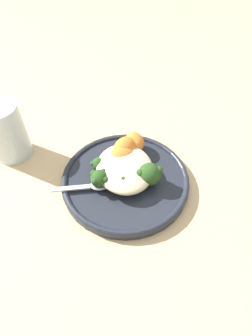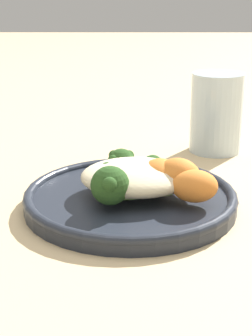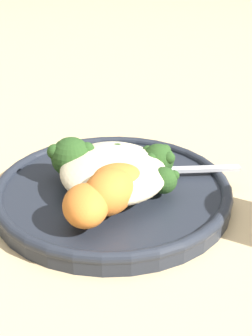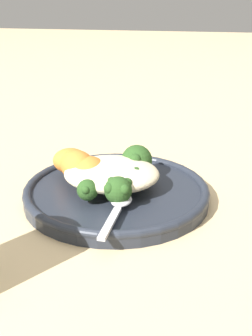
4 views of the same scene
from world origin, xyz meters
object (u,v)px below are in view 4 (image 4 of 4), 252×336
at_px(plate, 117,191).
at_px(quinoa_mound, 111,175).
at_px(sweet_potato_chunk_2, 71,161).
at_px(spoon, 119,205).
at_px(broccoli_stalk_2, 125,177).
at_px(broccoli_stalk_0, 91,186).
at_px(broccoli_stalk_1, 114,187).
at_px(broccoli_stalk_3, 131,162).
at_px(sweet_potato_chunk_1, 90,170).
at_px(sweet_potato_chunk_0, 78,166).

distance_m(plate, quinoa_mound, 0.03).
distance_m(sweet_potato_chunk_2, spoon, 0.13).
bearing_deg(broccoli_stalk_2, spoon, -61.02).
bearing_deg(plate, quinoa_mound, -127.14).
height_order(quinoa_mound, broccoli_stalk_2, quinoa_mound).
distance_m(broccoli_stalk_0, broccoli_stalk_1, 0.03).
height_order(broccoli_stalk_2, broccoli_stalk_3, broccoli_stalk_3).
height_order(plate, broccoli_stalk_2, broccoli_stalk_2).
height_order(broccoli_stalk_1, sweet_potato_chunk_1, sweet_potato_chunk_1).
relative_size(broccoli_stalk_1, broccoli_stalk_3, 1.11).
height_order(broccoli_stalk_0, sweet_potato_chunk_1, sweet_potato_chunk_1).
bearing_deg(plate, sweet_potato_chunk_2, 157.48).
xyz_separation_m(sweet_potato_chunk_0, sweet_potato_chunk_2, (-0.02, 0.02, -0.00)).
distance_m(quinoa_mound, broccoli_stalk_2, 0.02).
relative_size(plate, sweet_potato_chunk_1, 4.40).
bearing_deg(broccoli_stalk_1, plate, 158.28).
relative_size(sweet_potato_chunk_0, spoon, 0.50).
bearing_deg(broccoli_stalk_1, sweet_potato_chunk_1, -162.07).
xyz_separation_m(broccoli_stalk_1, broccoli_stalk_3, (0.01, 0.07, 0.00)).
relative_size(quinoa_mound, sweet_potato_chunk_0, 2.34).
bearing_deg(quinoa_mound, broccoli_stalk_0, -128.00).
bearing_deg(broccoli_stalk_3, broccoli_stalk_0, -147.54).
height_order(broccoli_stalk_0, broccoli_stalk_2, broccoli_stalk_2).
height_order(broccoli_stalk_1, sweet_potato_chunk_2, sweet_potato_chunk_2).
relative_size(broccoli_stalk_2, sweet_potato_chunk_0, 1.70).
xyz_separation_m(plate, sweet_potato_chunk_0, (-0.05, 0.01, 0.03)).
relative_size(sweet_potato_chunk_1, sweet_potato_chunk_2, 1.10).
distance_m(broccoli_stalk_0, sweet_potato_chunk_1, 0.04).
xyz_separation_m(plate, broccoli_stalk_0, (-0.03, -0.03, 0.02)).
bearing_deg(sweet_potato_chunk_0, broccoli_stalk_2, -9.48).
bearing_deg(broccoli_stalk_3, broccoli_stalk_1, -124.38).
bearing_deg(broccoli_stalk_1, quinoa_mound, 170.33).
bearing_deg(broccoli_stalk_3, sweet_potato_chunk_0, 174.92).
bearing_deg(sweet_potato_chunk_2, plate, -22.52).
distance_m(quinoa_mound, spoon, 0.06).
distance_m(quinoa_mound, sweet_potato_chunk_0, 0.05).
height_order(sweet_potato_chunk_0, sweet_potato_chunk_2, sweet_potato_chunk_0).
height_order(broccoli_stalk_3, sweet_potato_chunk_0, broccoli_stalk_3).
distance_m(broccoli_stalk_1, broccoli_stalk_3, 0.07).
bearing_deg(sweet_potato_chunk_0, quinoa_mound, -16.84).
bearing_deg(plate, broccoli_stalk_1, -84.25).
xyz_separation_m(plate, sweet_potato_chunk_1, (-0.04, -0.00, 0.03)).
bearing_deg(sweet_potato_chunk_1, broccoli_stalk_0, -75.42).
bearing_deg(broccoli_stalk_2, sweet_potato_chunk_2, -174.84).
height_order(plate, broccoli_stalk_0, broccoli_stalk_0).
relative_size(sweet_potato_chunk_0, sweet_potato_chunk_2, 1.06).
distance_m(plate, broccoli_stalk_3, 0.05).
relative_size(broccoli_stalk_0, sweet_potato_chunk_1, 1.56).
distance_m(sweet_potato_chunk_1, sweet_potato_chunk_2, 0.05).
height_order(broccoli_stalk_1, broccoli_stalk_2, broccoli_stalk_1).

